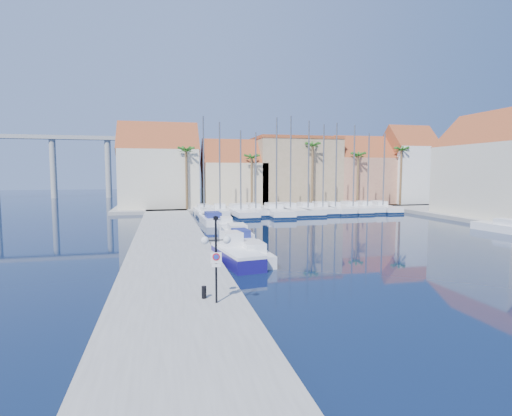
% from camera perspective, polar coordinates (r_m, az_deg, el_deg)
% --- Properties ---
extents(ground, '(260.00, 260.00, 0.00)m').
position_cam_1_polar(ground, '(21.74, 13.63, -11.24)').
color(ground, black).
rests_on(ground, ground).
extents(quay_west, '(6.00, 77.00, 0.50)m').
position_cam_1_polar(quay_west, '(32.61, -12.12, -5.26)').
color(quay_west, gray).
rests_on(quay_west, ground).
extents(shore_north, '(54.00, 16.00, 0.50)m').
position_cam_1_polar(shore_north, '(69.62, 3.14, 0.36)').
color(shore_north, gray).
rests_on(shore_north, ground).
extents(lamp_post, '(1.27, 0.39, 3.75)m').
position_cam_1_polar(lamp_post, '(17.03, -5.74, -5.45)').
color(lamp_post, black).
rests_on(lamp_post, quay_west).
extents(bollard, '(0.22, 0.22, 0.55)m').
position_cam_1_polar(bollard, '(18.21, -7.44, -11.85)').
color(bollard, black).
rests_on(bollard, quay_west).
extents(fishing_boat, '(2.76, 5.96, 2.01)m').
position_cam_1_polar(fishing_boat, '(26.70, -2.87, -6.55)').
color(fishing_boat, navy).
rests_on(fishing_boat, ground).
extents(motorboat_west_0, '(2.05, 5.94, 1.40)m').
position_cam_1_polar(motorboat_west_0, '(27.59, -0.66, -6.50)').
color(motorboat_west_0, white).
rests_on(motorboat_west_0, ground).
extents(motorboat_west_1, '(2.07, 5.50, 1.40)m').
position_cam_1_polar(motorboat_west_1, '(33.37, -2.38, -4.45)').
color(motorboat_west_1, white).
rests_on(motorboat_west_1, ground).
extents(motorboat_west_2, '(2.29, 6.75, 1.40)m').
position_cam_1_polar(motorboat_west_2, '(36.72, -2.84, -3.57)').
color(motorboat_west_2, white).
rests_on(motorboat_west_2, ground).
extents(motorboat_west_3, '(1.96, 5.20, 1.40)m').
position_cam_1_polar(motorboat_west_3, '(42.28, -4.33, -2.42)').
color(motorboat_west_3, white).
rests_on(motorboat_west_3, ground).
extents(motorboat_west_4, '(2.62, 7.53, 1.40)m').
position_cam_1_polar(motorboat_west_4, '(47.76, -6.28, -1.56)').
color(motorboat_west_4, white).
rests_on(motorboat_west_4, ground).
extents(motorboat_west_5, '(2.81, 6.87, 1.40)m').
position_cam_1_polar(motorboat_west_5, '(53.05, -7.05, -0.90)').
color(motorboat_west_5, white).
rests_on(motorboat_west_5, ground).
extents(motorboat_west_6, '(1.73, 5.33, 1.40)m').
position_cam_1_polar(motorboat_west_6, '(57.19, -6.79, -0.46)').
color(motorboat_west_6, white).
rests_on(motorboat_west_6, ground).
extents(motorboat_east_1, '(2.59, 5.97, 1.40)m').
position_cam_1_polar(motorboat_east_1, '(47.64, 31.71, -2.33)').
color(motorboat_east_1, white).
rests_on(motorboat_east_1, ground).
extents(sailboat_0, '(2.39, 8.64, 13.50)m').
position_cam_1_polar(sailboat_0, '(55.22, -7.47, -0.54)').
color(sailboat_0, white).
rests_on(sailboat_0, ground).
extents(sailboat_1, '(2.86, 8.59, 12.84)m').
position_cam_1_polar(sailboat_1, '(56.05, -5.18, -0.44)').
color(sailboat_1, white).
rests_on(sailboat_1, ground).
extents(sailboat_2, '(3.40, 11.05, 11.67)m').
position_cam_1_polar(sailboat_2, '(55.36, -2.34, -0.55)').
color(sailboat_2, white).
rests_on(sailboat_2, ground).
extents(sailboat_3, '(2.85, 8.37, 11.57)m').
position_cam_1_polar(sailboat_3, '(56.86, -0.18, -0.36)').
color(sailboat_3, white).
rests_on(sailboat_3, ground).
extents(sailboat_4, '(3.70, 11.66, 13.51)m').
position_cam_1_polar(sailboat_4, '(56.37, 2.78, -0.44)').
color(sailboat_4, white).
rests_on(sailboat_4, ground).
extents(sailboat_5, '(3.43, 10.78, 13.96)m').
position_cam_1_polar(sailboat_5, '(58.00, 4.70, -0.27)').
color(sailboat_5, white).
rests_on(sailboat_5, ground).
extents(sailboat_6, '(2.90, 9.69, 13.30)m').
position_cam_1_polar(sailboat_6, '(58.36, 7.27, -0.26)').
color(sailboat_6, white).
rests_on(sailboat_6, ground).
extents(sailboat_7, '(2.88, 9.04, 12.93)m').
position_cam_1_polar(sailboat_7, '(60.04, 9.36, -0.12)').
color(sailboat_7, white).
rests_on(sailboat_7, ground).
extents(sailboat_8, '(2.93, 9.58, 13.24)m').
position_cam_1_polar(sailboat_8, '(60.84, 11.04, -0.09)').
color(sailboat_8, white).
rests_on(sailboat_8, ground).
extents(sailboat_9, '(2.53, 9.27, 12.98)m').
position_cam_1_polar(sailboat_9, '(62.01, 13.46, -0.04)').
color(sailboat_9, white).
rests_on(sailboat_9, ground).
extents(sailboat_10, '(2.89, 8.62, 11.85)m').
position_cam_1_polar(sailboat_10, '(63.22, 15.44, 0.01)').
color(sailboat_10, white).
rests_on(sailboat_10, ground).
extents(sailboat_11, '(3.12, 9.37, 11.84)m').
position_cam_1_polar(sailboat_11, '(64.26, 17.45, 0.03)').
color(sailboat_11, white).
rests_on(sailboat_11, ground).
extents(building_0, '(12.30, 9.00, 13.50)m').
position_cam_1_polar(building_0, '(65.58, -13.67, 5.41)').
color(building_0, beige).
rests_on(building_0, shore_north).
extents(building_1, '(10.30, 8.00, 11.00)m').
position_cam_1_polar(building_1, '(66.58, -3.24, 4.49)').
color(building_1, beige).
rests_on(building_1, shore_north).
extents(building_2, '(14.20, 10.20, 11.50)m').
position_cam_1_polar(building_2, '(70.28, 5.52, 5.29)').
color(building_2, '#99865E').
rests_on(building_2, shore_north).
extents(building_3, '(10.30, 8.00, 12.00)m').
position_cam_1_polar(building_3, '(74.10, 14.62, 4.84)').
color(building_3, '#B3715B').
rests_on(building_3, shore_north).
extents(building_4, '(8.30, 8.00, 14.00)m').
position_cam_1_polar(building_4, '(77.87, 20.89, 5.49)').
color(building_4, white).
rests_on(building_4, shore_north).
extents(building_6, '(9.00, 14.30, 13.50)m').
position_cam_1_polar(building_6, '(59.46, 31.21, 4.85)').
color(building_6, beige).
rests_on(building_6, shore_east).
extents(palm_0, '(2.60, 2.60, 10.15)m').
position_cam_1_polar(palm_0, '(60.75, -9.95, 7.92)').
color(palm_0, brown).
rests_on(palm_0, shore_north).
extents(palm_1, '(2.60, 2.60, 9.15)m').
position_cam_1_polar(palm_1, '(62.10, -0.62, 7.07)').
color(palm_1, brown).
rests_on(palm_1, shore_north).
extents(palm_2, '(2.60, 2.60, 11.15)m').
position_cam_1_polar(palm_2, '(65.10, 8.10, 8.59)').
color(palm_2, brown).
rests_on(palm_2, shore_north).
extents(palm_3, '(2.60, 2.60, 9.65)m').
position_cam_1_polar(palm_3, '(68.33, 14.40, 7.13)').
color(palm_3, brown).
rests_on(palm_3, shore_north).
extents(palm_4, '(2.60, 2.60, 10.65)m').
position_cam_1_polar(palm_4, '(72.40, 20.09, 7.61)').
color(palm_4, brown).
rests_on(palm_4, shore_north).
extents(viaduct, '(48.00, 2.20, 14.45)m').
position_cam_1_polar(viaduct, '(104.91, -29.77, 6.78)').
color(viaduct, '#9E9E99').
rests_on(viaduct, ground).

